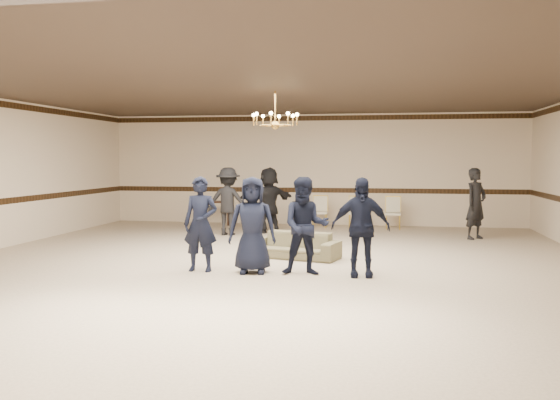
{
  "coord_description": "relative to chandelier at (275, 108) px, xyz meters",
  "views": [
    {
      "loc": [
        2.09,
        -10.26,
        1.92
      ],
      "look_at": [
        0.36,
        -0.5,
        1.23
      ],
      "focal_mm": 38.34,
      "sensor_mm": 36.0,
      "label": 1
    }
  ],
  "objects": [
    {
      "name": "banquet_chair_mid",
      "position": [
        1.3,
        5.15,
        -2.44
      ],
      "size": [
        0.44,
        0.44,
        0.87
      ],
      "primitive_type": null,
      "rotation": [
        0.0,
        0.0,
        0.03
      ],
      "color": "beige",
      "rests_on": "floor"
    },
    {
      "name": "adult_right",
      "position": [
        4.21,
        3.49,
        -2.03
      ],
      "size": [
        0.73,
        0.72,
        1.7
      ],
      "primitive_type": "imported",
      "rotation": [
        0.0,
        0.0,
        0.77
      ],
      "color": "black",
      "rests_on": "floor"
    },
    {
      "name": "boy_a",
      "position": [
        -1.0,
        -1.55,
        -2.07
      ],
      "size": [
        0.59,
        0.39,
        1.62
      ],
      "primitive_type": "imported",
      "rotation": [
        0.0,
        0.0,
        0.01
      ],
      "color": "black",
      "rests_on": "floor"
    },
    {
      "name": "boy_c",
      "position": [
        0.8,
        -1.55,
        -2.07
      ],
      "size": [
        0.85,
        0.7,
        1.62
      ],
      "primitive_type": "imported",
      "rotation": [
        0.0,
        0.0,
        0.12
      ],
      "color": "black",
      "rests_on": "floor"
    },
    {
      "name": "console_table",
      "position": [
        -2.7,
        5.35,
        -2.53
      ],
      "size": [
        0.84,
        0.39,
        0.69
      ],
      "primitive_type": "cube",
      "rotation": [
        0.0,
        0.0,
        0.05
      ],
      "color": "black",
      "rests_on": "floor"
    },
    {
      "name": "room",
      "position": [
        0.0,
        -1.0,
        -1.28
      ],
      "size": [
        12.01,
        14.01,
        3.21
      ],
      "color": "beige",
      "rests_on": "ground"
    },
    {
      "name": "chair_rail",
      "position": [
        0.0,
        5.99,
        -1.88
      ],
      "size": [
        12.0,
        0.02,
        0.14
      ],
      "primitive_type": "cube",
      "color": "#311E0E",
      "rests_on": "wall_back"
    },
    {
      "name": "boy_b",
      "position": [
        -0.1,
        -1.55,
        -2.07
      ],
      "size": [
        0.86,
        0.64,
        1.62
      ],
      "primitive_type": "imported",
      "rotation": [
        0.0,
        0.0,
        0.16
      ],
      "color": "black",
      "rests_on": "floor"
    },
    {
      "name": "banquet_chair_right",
      "position": [
        2.3,
        5.15,
        -2.44
      ],
      "size": [
        0.44,
        0.44,
        0.87
      ],
      "primitive_type": null,
      "rotation": [
        0.0,
        0.0,
        -0.05
      ],
      "color": "beige",
      "rests_on": "floor"
    },
    {
      "name": "adult_left",
      "position": [
        -1.79,
        3.19,
        -2.03
      ],
      "size": [
        1.13,
        0.7,
        1.7
      ],
      "primitive_type": "imported",
      "rotation": [
        0.0,
        0.0,
        3.08
      ],
      "color": "black",
      "rests_on": "floor"
    },
    {
      "name": "adult_mid",
      "position": [
        -0.89,
        3.89,
        -2.03
      ],
      "size": [
        1.49,
        1.44,
        1.7
      ],
      "primitive_type": "imported",
      "rotation": [
        0.0,
        0.0,
        3.89
      ],
      "color": "black",
      "rests_on": "floor"
    },
    {
      "name": "crown_molding",
      "position": [
        0.0,
        5.99,
        0.21
      ],
      "size": [
        12.0,
        0.02,
        0.14
      ],
      "primitive_type": "cube",
      "color": "#311E0E",
      "rests_on": "wall_back"
    },
    {
      "name": "chandelier",
      "position": [
        0.0,
        0.0,
        0.0
      ],
      "size": [
        0.94,
        0.94,
        0.89
      ],
      "primitive_type": null,
      "color": "#BF8E3D",
      "rests_on": "ceiling"
    },
    {
      "name": "settee",
      "position": [
        0.37,
        0.05,
        -2.62
      ],
      "size": [
        1.83,
        1.09,
        0.5
      ],
      "primitive_type": "imported",
      "rotation": [
        0.0,
        0.0,
        -0.26
      ],
      "color": "brown",
      "rests_on": "floor"
    },
    {
      "name": "banquet_chair_left",
      "position": [
        0.3,
        5.15,
        -2.44
      ],
      "size": [
        0.45,
        0.45,
        0.87
      ],
      "primitive_type": null,
      "rotation": [
        0.0,
        0.0,
        0.06
      ],
      "color": "beige",
      "rests_on": "floor"
    },
    {
      "name": "boy_d",
      "position": [
        1.7,
        -1.55,
        -2.07
      ],
      "size": [
        0.99,
        0.51,
        1.62
      ],
      "primitive_type": "imported",
      "rotation": [
        0.0,
        0.0,
        0.12
      ],
      "color": "black",
      "rests_on": "floor"
    }
  ]
}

